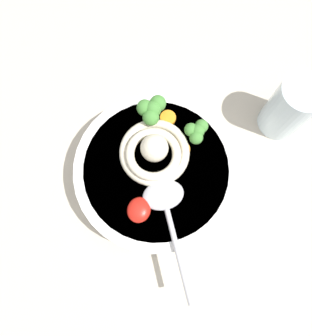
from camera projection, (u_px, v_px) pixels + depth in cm
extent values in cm
cube|color=#BCB29E|center=(148.00, 194.00, 52.79)|extent=(106.16, 106.16, 3.54)
cylinder|color=white|center=(156.00, 173.00, 48.86)|extent=(24.86, 24.86, 5.99)
cylinder|color=gold|center=(156.00, 173.00, 48.63)|extent=(21.88, 21.88, 5.51)
torus|color=beige|center=(156.00, 153.00, 45.85)|extent=(10.53, 10.53, 1.45)
torus|color=beige|center=(152.00, 154.00, 44.58)|extent=(11.28, 11.28, 1.31)
sphere|color=beige|center=(156.00, 148.00, 44.03)|extent=(4.08, 4.08, 4.08)
ellipsoid|color=#B7B7BC|center=(163.00, 195.00, 44.09)|extent=(6.70, 7.36, 1.60)
cylinder|color=#B7B7BC|center=(177.00, 247.00, 42.17)|extent=(13.62, 7.75, 0.80)
ellipsoid|color=red|center=(140.00, 210.00, 43.48)|extent=(3.71, 3.34, 1.67)
cylinder|color=#7A9E60|center=(153.00, 115.00, 47.51)|extent=(1.28, 1.28, 1.37)
sphere|color=#478938|center=(153.00, 109.00, 45.64)|extent=(2.51, 2.51, 2.51)
sphere|color=#478938|center=(151.00, 117.00, 45.54)|extent=(2.51, 2.51, 2.51)
sphere|color=#478938|center=(158.00, 103.00, 46.02)|extent=(2.51, 2.51, 2.51)
sphere|color=#478938|center=(145.00, 108.00, 45.90)|extent=(2.51, 2.51, 2.51)
cylinder|color=#7A9E60|center=(197.00, 135.00, 46.78)|extent=(1.03, 1.03, 1.11)
sphere|color=#478938|center=(198.00, 131.00, 45.27)|extent=(2.03, 2.03, 2.03)
sphere|color=#478938|center=(196.00, 138.00, 45.19)|extent=(2.03, 2.03, 2.03)
sphere|color=#478938|center=(202.00, 126.00, 45.57)|extent=(2.03, 2.03, 2.03)
sphere|color=#478938|center=(191.00, 130.00, 45.48)|extent=(2.03, 2.03, 2.03)
cylinder|color=orange|center=(168.00, 118.00, 47.72)|extent=(2.46, 2.46, 0.71)
cylinder|color=orange|center=(161.00, 140.00, 46.91)|extent=(2.68, 2.68, 0.46)
cylinder|color=orange|center=(181.00, 149.00, 46.50)|extent=(2.79, 2.79, 0.49)
cylinder|color=silver|center=(290.00, 108.00, 49.09)|extent=(6.99, 6.99, 11.03)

